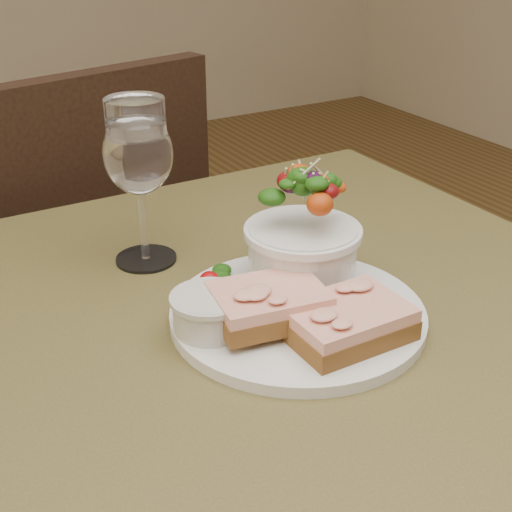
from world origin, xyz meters
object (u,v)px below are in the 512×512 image
sandwich_front (346,321)px  salad_bowl (303,229)px  cafe_table (267,410)px  chair_far (71,369)px  dinner_plate (297,314)px  wine_glass (138,159)px  sandwich_back (269,304)px  ramekin (209,311)px

sandwich_front → salad_bowl: salad_bowl is taller
cafe_table → salad_bowl: bearing=33.8°
chair_far → dinner_plate: bearing=84.1°
chair_far → wine_glass: wine_glass is taller
chair_far → sandwich_back: chair_far is taller
sandwich_front → ramekin: 0.13m
sandwich_back → sandwich_front: bearing=-36.3°
salad_bowl → wine_glass: 0.19m
salad_bowl → wine_glass: size_ratio=0.73×
dinner_plate → sandwich_front: size_ratio=2.29×
ramekin → wine_glass: 0.21m
chair_far → dinner_plate: 0.82m
chair_far → salad_bowl: chair_far is taller
ramekin → salad_bowl: (0.13, 0.04, 0.04)m
sandwich_front → wine_glass: bearing=109.8°
dinner_plate → sandwich_front: (0.01, -0.06, 0.02)m
dinner_plate → sandwich_back: 0.05m
salad_bowl → chair_far: bearing=100.0°
sandwich_back → wine_glass: wine_glass is taller
salad_bowl → wine_glass: wine_glass is taller
cafe_table → dinner_plate: (0.03, -0.00, 0.11)m
cafe_table → sandwich_front: sandwich_front is taller
sandwich_front → wine_glass: wine_glass is taller
sandwich_front → salad_bowl: size_ratio=0.87×
sandwich_back → ramekin: sandwich_back is taller
sandwich_front → sandwich_back: sandwich_back is taller
ramekin → sandwich_back: bearing=-22.8°
cafe_table → dinner_plate: 0.11m
dinner_plate → sandwich_back: bearing=-166.5°
sandwich_back → salad_bowl: 0.10m
dinner_plate → ramekin: size_ratio=3.70×
sandwich_front → wine_glass: size_ratio=0.63×
sandwich_front → ramekin: (-0.10, 0.07, 0.00)m
cafe_table → sandwich_front: (0.05, -0.06, 0.13)m
sandwich_back → salad_bowl: size_ratio=0.91×
ramekin → wine_glass: (0.01, 0.18, 0.09)m
wine_glass → sandwich_back: bearing=-78.7°
dinner_plate → ramekin: (-0.09, 0.01, 0.03)m
sandwich_back → wine_glass: 0.23m
dinner_plate → wine_glass: (-0.08, 0.20, 0.12)m
dinner_plate → ramekin: bearing=172.4°
wine_glass → sandwich_front: bearing=-70.1°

